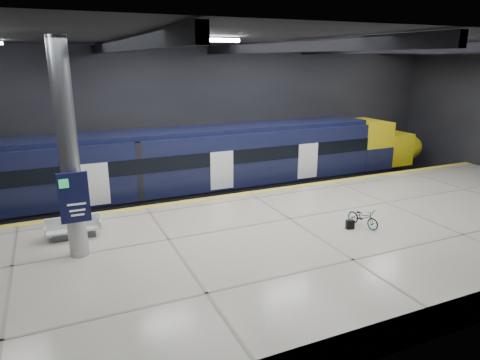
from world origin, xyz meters
TOP-DOWN VIEW (x-y plane):
  - ground at (0.00, 0.00)m, footprint 30.00×30.00m
  - room_shell at (-0.00, 0.00)m, footprint 30.10×16.10m
  - platform at (0.00, -2.50)m, footprint 30.00×11.00m
  - safety_strip at (0.00, 2.75)m, footprint 30.00×0.40m
  - rails at (0.00, 5.50)m, footprint 30.00×1.52m
  - train at (-2.11, 5.50)m, footprint 29.40×2.84m
  - bench at (-8.07, 0.55)m, footprint 1.90×0.82m
  - bicycle at (2.15, -2.85)m, footprint 0.79×1.46m
  - pannier_bag at (1.55, -2.85)m, footprint 0.33×0.24m
  - info_column at (-8.00, -1.03)m, footprint 0.90×0.78m

SIDE VIEW (x-z plane):
  - ground at x=0.00m, z-range 0.00..0.00m
  - rails at x=0.00m, z-range 0.00..0.16m
  - platform at x=0.00m, z-range 0.00..1.10m
  - safety_strip at x=0.00m, z-range 1.10..1.11m
  - pannier_bag at x=1.55m, z-range 1.10..1.45m
  - bench at x=-8.07m, z-range 0.98..1.81m
  - bicycle at x=2.15m, z-range 1.10..1.83m
  - train at x=-2.11m, z-range 0.16..3.95m
  - info_column at x=-8.00m, z-range 1.01..7.91m
  - room_shell at x=0.00m, z-range 1.69..9.74m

